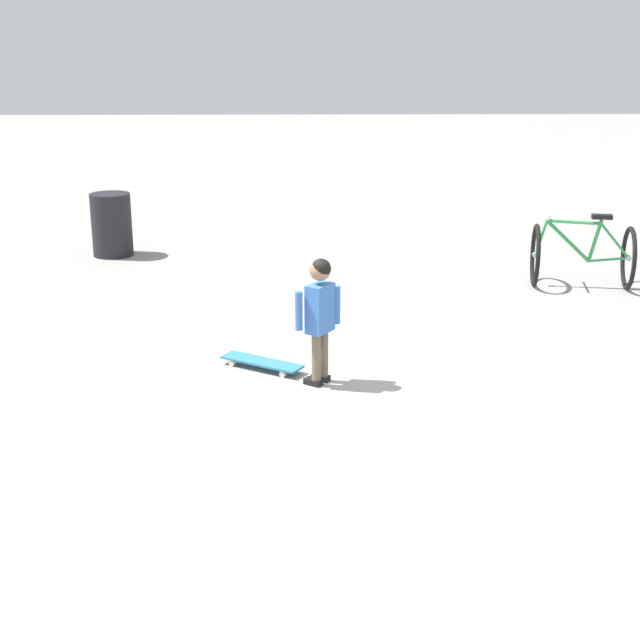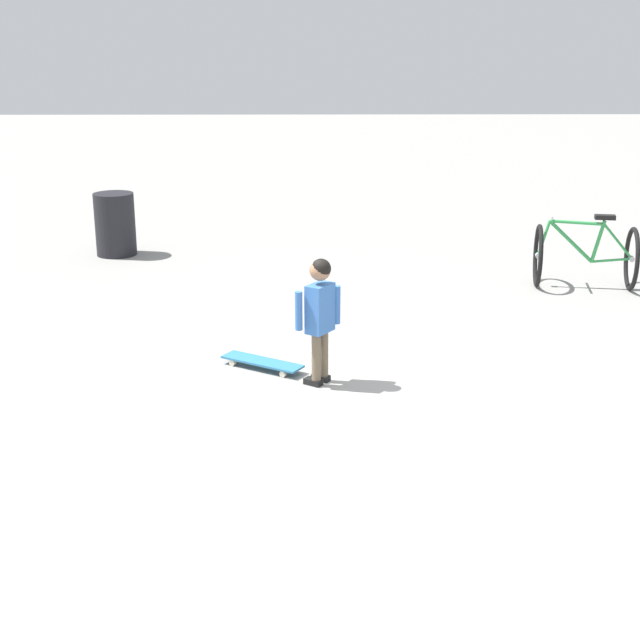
% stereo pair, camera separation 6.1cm
% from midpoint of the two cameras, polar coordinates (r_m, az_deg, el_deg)
% --- Properties ---
extents(ground_plane, '(50.00, 50.00, 0.00)m').
position_cam_midpoint_polar(ground_plane, '(7.28, 0.69, -4.63)').
color(ground_plane, gray).
extents(child_person, '(0.28, 0.37, 1.06)m').
position_cam_midpoint_polar(child_person, '(7.25, -0.25, 0.80)').
color(child_person, brown).
rests_on(child_person, ground).
extents(skateboard, '(0.55, 0.74, 0.07)m').
position_cam_midpoint_polar(skateboard, '(7.78, -3.92, -2.69)').
color(skateboard, teal).
rests_on(skateboard, ground).
extents(bicycle_near, '(0.87, 1.17, 0.85)m').
position_cam_midpoint_polar(bicycle_near, '(10.56, 16.05, 4.01)').
color(bicycle_near, black).
rests_on(bicycle_near, ground).
extents(trash_bin, '(0.51, 0.51, 0.80)m').
position_cam_midpoint_polar(trash_bin, '(11.94, -13.17, 5.89)').
color(trash_bin, black).
rests_on(trash_bin, ground).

